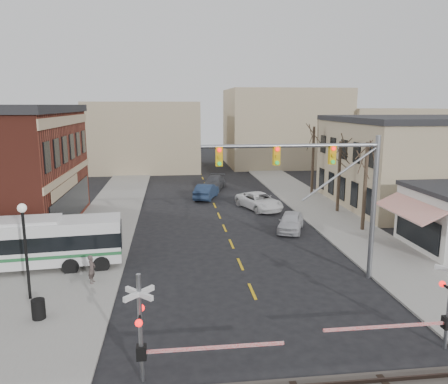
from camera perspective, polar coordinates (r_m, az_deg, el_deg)
The scene contains 19 objects.
ground at distance 21.66m, azimuth 4.71°, elevation -14.99°, with size 160.00×160.00×0.00m, color black.
sidewalk_west at distance 40.52m, azimuth -14.46°, elevation -2.64°, with size 5.00×60.00×0.12m, color gray.
sidewalk_east at distance 42.37m, azimuth 11.93°, elevation -1.92°, with size 5.00×60.00×0.12m, color gray.
tan_building at distance 47.19m, azimuth 26.71°, elevation 3.64°, with size 20.30×15.30×8.50m.
tree_east_a at distance 34.77m, azimuth 17.93°, elevation 0.68°, with size 0.28×0.28×6.75m.
tree_east_b at distance 40.36m, azimuth 14.77°, elevation 1.95°, with size 0.28×0.28×6.30m.
tree_east_c at distance 47.80m, azimuth 11.52°, elevation 4.05°, with size 0.28×0.28×7.20m.
transit_bus at distance 28.14m, azimuth -25.10°, elevation -6.10°, with size 11.68×3.62×2.96m.
traffic_signal_mast at distance 23.88m, azimuth 13.43°, elevation 1.69°, with size 9.57×0.30×8.00m.
rr_crossing_west at distance 16.03m, azimuth -9.26°, elevation -17.22°, with size 5.60×1.36×4.00m.
rr_crossing_east at distance 19.55m, azimuth 26.31°, elevation -12.85°, with size 5.60×1.36×4.00m.
street_lamp at distance 23.25m, azimuth -24.64°, elevation -4.83°, with size 0.44×0.44×4.85m.
trash_bin at distance 21.95m, azimuth -23.07°, elevation -13.89°, with size 0.60×0.60×0.90m, color black.
car_a at distance 34.15m, azimuth 8.71°, elevation -3.83°, with size 1.73×4.30×1.46m, color #BABBC0.
car_b at distance 45.23m, azimuth -2.33°, elevation 0.10°, with size 1.66×4.75×1.57m, color #1C2C47.
car_c at distance 40.81m, azimuth 4.62°, elevation -1.19°, with size 2.54×5.50×1.53m, color white.
car_d at distance 50.44m, azimuth -1.33°, elevation 1.24°, with size 2.10×5.17×1.50m, color #3F4044.
pedestrian_near at distance 24.91m, azimuth -16.88°, elevation -9.60°, with size 0.57×0.37×1.56m, color #4F423F.
pedestrian_far at distance 29.23m, azimuth -20.08°, elevation -6.54°, with size 0.83×0.64×1.70m, color #384463.
Camera 1 is at (-4.02, -19.00, 9.59)m, focal length 35.00 mm.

